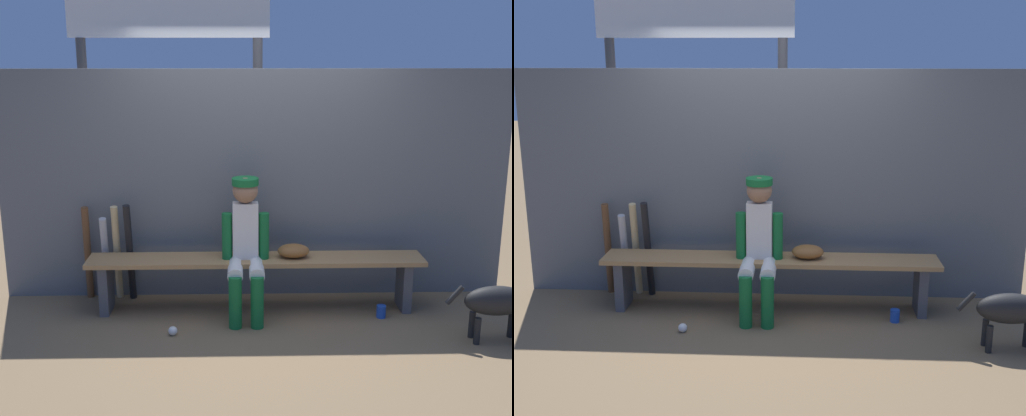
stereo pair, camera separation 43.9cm
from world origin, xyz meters
The scene contains 14 objects.
ground_plane centered at (0.00, 0.00, 0.00)m, with size 30.00×30.00×0.00m, color brown.
chainlink_fence centered at (0.00, 0.39, 1.05)m, with size 4.66×0.03×2.10m, color #595E63.
dugout_bench centered at (0.00, 0.00, 0.39)m, with size 2.95×0.36×0.49m.
player_seated centered at (-0.09, -0.11, 0.66)m, with size 0.41×0.55×1.20m.
baseball_glove centered at (0.33, 0.00, 0.55)m, with size 0.28×0.20×0.12m, color brown.
bat_aluminum_black centered at (-1.14, 0.22, 0.47)m, with size 0.06×0.06×0.94m, color black.
bat_wood_natural centered at (-1.27, 0.26, 0.46)m, with size 0.06×0.06×0.92m, color tan.
bat_aluminum_silver centered at (-1.38, 0.28, 0.41)m, with size 0.06×0.06×0.82m, color #B7B7BC.
bat_wood_dark centered at (-1.54, 0.30, 0.45)m, with size 0.06×0.06×0.89m, color brown.
baseball centered at (-0.69, -0.51, 0.04)m, with size 0.07×0.07×0.07m, color white.
cup_on_ground centered at (1.08, -0.21, 0.06)m, with size 0.08×0.08×0.11m, color #1E47AD.
cup_on_bench centered at (-0.05, 0.00, 0.54)m, with size 0.08×0.08×0.11m, color #1E47AD.
scoreboard centered at (-0.78, 1.35, 2.50)m, with size 2.30×0.27×3.55m.
dog centered at (1.94, -0.68, 0.34)m, with size 0.84×0.20×0.49m.
Camera 2 is at (0.30, -5.28, 2.26)m, focal length 44.41 mm.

